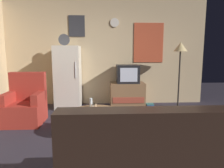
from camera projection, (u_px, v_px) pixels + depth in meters
ground_plane at (108, 142)px, 3.08m from camera, size 12.00×12.00×0.00m
wall_with_art at (105, 52)px, 5.30m from camera, size 5.20×0.12×2.70m
fridge at (68, 77)px, 4.96m from camera, size 0.60×0.62×1.77m
tv_stand at (127, 94)px, 5.13m from camera, size 0.84×0.53×0.60m
crt_tv at (127, 74)px, 5.05m from camera, size 0.54×0.51×0.44m
standing_lamp at (180, 52)px, 4.84m from camera, size 0.32×0.32×1.59m
coffee_table at (95, 124)px, 3.22m from camera, size 0.72×0.72×0.45m
wine_glass at (91, 103)px, 3.37m from camera, size 0.05×0.05×0.15m
mug_ceramic_white at (93, 107)px, 3.22m from camera, size 0.08×0.08×0.09m
mug_ceramic_tan at (94, 107)px, 3.22m from camera, size 0.08×0.08×0.09m
remote_control at (97, 109)px, 3.23m from camera, size 0.15×0.07×0.02m
armchair at (25, 105)px, 3.91m from camera, size 0.68×0.68×0.96m
couch at (159, 168)px, 1.81m from camera, size 1.70×0.80×0.92m
book_stack at (150, 105)px, 5.11m from camera, size 0.18×0.17×0.08m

